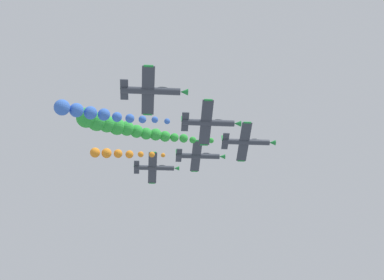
{
  "coord_description": "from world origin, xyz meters",
  "views": [
    {
      "loc": [
        91.75,
        -7.79,
        63.18
      ],
      "look_at": [
        0.0,
        0.0,
        95.9
      ],
      "focal_mm": 48.01,
      "sensor_mm": 36.0,
      "label": 1
    }
  ],
  "objects_px": {
    "airplane_right_inner": "(209,123)",
    "airplane_left_outer": "(155,168)",
    "airplane_right_outer": "(152,91)",
    "airplane_left_inner": "(199,156)",
    "airplane_lead": "(247,142)"
  },
  "relations": [
    {
      "from": "airplane_lead",
      "to": "airplane_right_inner",
      "type": "bearing_deg",
      "value": -41.2
    },
    {
      "from": "airplane_right_inner",
      "to": "airplane_left_outer",
      "type": "height_order",
      "value": "airplane_left_outer"
    },
    {
      "from": "airplane_right_inner",
      "to": "airplane_left_outer",
      "type": "distance_m",
      "value": 31.99
    },
    {
      "from": "airplane_right_inner",
      "to": "airplane_lead",
      "type": "bearing_deg",
      "value": 138.8
    },
    {
      "from": "airplane_left_inner",
      "to": "airplane_right_inner",
      "type": "bearing_deg",
      "value": -0.38
    },
    {
      "from": "airplane_left_outer",
      "to": "airplane_left_inner",
      "type": "bearing_deg",
      "value": 39.46
    },
    {
      "from": "airplane_right_outer",
      "to": "airplane_lead",
      "type": "bearing_deg",
      "value": 137.58
    },
    {
      "from": "airplane_right_inner",
      "to": "airplane_right_outer",
      "type": "relative_size",
      "value": 1.0
    },
    {
      "from": "airplane_lead",
      "to": "airplane_right_outer",
      "type": "relative_size",
      "value": 1.0
    },
    {
      "from": "airplane_lead",
      "to": "airplane_right_inner",
      "type": "relative_size",
      "value": 1.0
    },
    {
      "from": "airplane_right_inner",
      "to": "airplane_left_outer",
      "type": "xyz_separation_m",
      "value": [
        -30.74,
        -8.85,
        0.72
      ]
    },
    {
      "from": "airplane_left_outer",
      "to": "airplane_right_outer",
      "type": "height_order",
      "value": "airplane_left_outer"
    },
    {
      "from": "airplane_left_inner",
      "to": "airplane_left_outer",
      "type": "xyz_separation_m",
      "value": [
        -10.91,
        -8.98,
        0.41
      ]
    },
    {
      "from": "airplane_right_inner",
      "to": "airplane_right_outer",
      "type": "bearing_deg",
      "value": -43.48
    },
    {
      "from": "airplane_lead",
      "to": "airplane_left_inner",
      "type": "bearing_deg",
      "value": -141.05
    }
  ]
}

